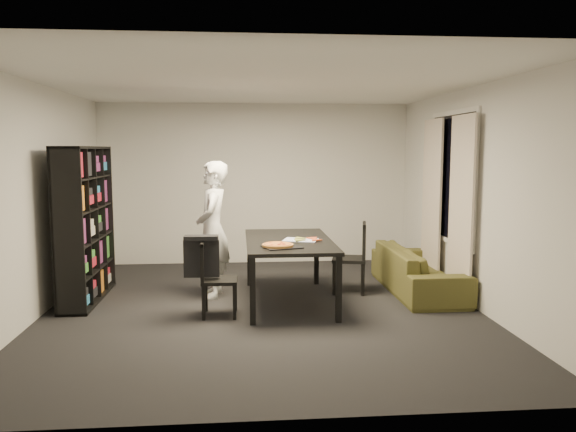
{
  "coord_description": "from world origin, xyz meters",
  "views": [
    {
      "loc": [
        -0.26,
        -6.43,
        1.87
      ],
      "look_at": [
        0.33,
        0.38,
        1.05
      ],
      "focal_mm": 35.0,
      "sensor_mm": 36.0,
      "label": 1
    }
  ],
  "objects": [
    {
      "name": "room",
      "position": [
        0.0,
        0.0,
        1.3
      ],
      "size": [
        5.01,
        5.51,
        2.61
      ],
      "color": "black",
      "rests_on": "ground"
    },
    {
      "name": "pepperoni_pizza",
      "position": [
        0.16,
        -0.24,
        0.8
      ],
      "size": [
        0.35,
        0.35,
        0.03
      ],
      "rotation": [
        0.0,
        0.0,
        0.17
      ],
      "color": "#AE7232",
      "rests_on": "dining_table"
    },
    {
      "name": "baking_tray",
      "position": [
        0.21,
        -0.26,
        0.78
      ],
      "size": [
        0.48,
        0.43,
        0.01
      ],
      "primitive_type": "cube",
      "rotation": [
        0.0,
        0.0,
        0.31
      ],
      "color": "black",
      "rests_on": "dining_table"
    },
    {
      "name": "pizza_slices",
      "position": [
        0.54,
        0.21,
        0.79
      ],
      "size": [
        0.41,
        0.36,
        0.01
      ],
      "primitive_type": null,
      "rotation": [
        0.0,
        0.0,
        -0.16
      ],
      "color": "gold",
      "rests_on": "dining_table"
    },
    {
      "name": "bookshelf",
      "position": [
        -2.16,
        0.6,
        0.95
      ],
      "size": [
        0.35,
        1.5,
        1.9
      ],
      "primitive_type": "cube",
      "color": "black",
      "rests_on": "room"
    },
    {
      "name": "person",
      "position": [
        -0.6,
        0.63,
        0.86
      ],
      "size": [
        0.44,
        0.65,
        1.72
      ],
      "primitive_type": "imported",
      "rotation": [
        0.0,
        0.0,
        -1.62
      ],
      "color": "white",
      "rests_on": "room"
    },
    {
      "name": "curtain_right",
      "position": [
        2.4,
        1.12,
        1.15
      ],
      "size": [
        0.03,
        0.7,
        2.25
      ],
      "primitive_type": "cube",
      "color": "beige",
      "rests_on": "room"
    },
    {
      "name": "draped_jacket",
      "position": [
        -0.69,
        -0.22,
        0.7
      ],
      "size": [
        0.4,
        0.17,
        0.47
      ],
      "rotation": [
        0.0,
        0.0,
        1.55
      ],
      "color": "black",
      "rests_on": "chair_left"
    },
    {
      "name": "dining_table",
      "position": [
        0.33,
        0.28,
        0.7
      ],
      "size": [
        1.03,
        1.85,
        0.77
      ],
      "color": "black",
      "rests_on": "room"
    },
    {
      "name": "sofa",
      "position": [
        2.07,
        0.63,
        0.29
      ],
      "size": [
        0.77,
        1.98,
        0.58
      ],
      "primitive_type": "imported",
      "rotation": [
        0.0,
        0.0,
        1.57
      ],
      "color": "#40421A",
      "rests_on": "room"
    },
    {
      "name": "window_pane",
      "position": [
        2.48,
        0.6,
        1.5
      ],
      "size": [
        0.02,
        1.4,
        1.6
      ],
      "primitive_type": "cube",
      "color": "black",
      "rests_on": "room"
    },
    {
      "name": "chair_left",
      "position": [
        -0.57,
        -0.22,
        0.48
      ],
      "size": [
        0.4,
        0.4,
        0.85
      ],
      "rotation": [
        0.0,
        0.0,
        1.55
      ],
      "color": "black",
      "rests_on": "room"
    },
    {
      "name": "chair_right",
      "position": [
        1.24,
        0.66,
        0.52
      ],
      "size": [
        0.51,
        0.51,
        0.92
      ],
      "rotation": [
        0.0,
        0.0,
        -1.79
      ],
      "color": "black",
      "rests_on": "room"
    },
    {
      "name": "window_frame",
      "position": [
        2.48,
        0.6,
        1.5
      ],
      "size": [
        0.03,
        1.52,
        1.72
      ],
      "primitive_type": "cube",
      "color": "white",
      "rests_on": "room"
    },
    {
      "name": "kitchen_towel",
      "position": [
        0.47,
        0.22,
        0.78
      ],
      "size": [
        0.47,
        0.41,
        0.01
      ],
      "primitive_type": "cube",
      "rotation": [
        0.0,
        0.0,
        -0.31
      ],
      "color": "white",
      "rests_on": "dining_table"
    },
    {
      "name": "curtain_left",
      "position": [
        2.4,
        0.08,
        1.15
      ],
      "size": [
        0.03,
        0.7,
        2.25
      ],
      "primitive_type": "cube",
      "color": "beige",
      "rests_on": "room"
    }
  ]
}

